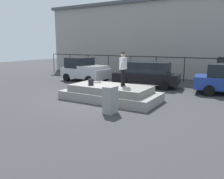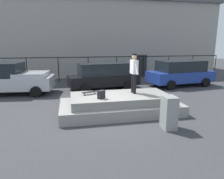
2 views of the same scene
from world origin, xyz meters
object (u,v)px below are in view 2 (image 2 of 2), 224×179
at_px(skateboard, 91,92).
at_px(car_silver_pickup_near, 16,79).
at_px(backpack, 101,95).
at_px(car_black_hatchback_mid, 104,76).
at_px(skateboarder, 134,71).
at_px(car_blue_hatchback_far, 180,73).
at_px(utility_box, 169,113).

height_order(skateboard, car_silver_pickup_near, car_silver_pickup_near).
xyz_separation_m(backpack, car_black_hatchback_mid, (0.98, 5.30, -0.05)).
relative_size(skateboarder, car_black_hatchback_mid, 0.37).
height_order(skateboarder, car_silver_pickup_near, skateboarder).
height_order(skateboarder, car_black_hatchback_mid, skateboarder).
distance_m(skateboarder, car_blue_hatchback_far, 7.04).
bearing_deg(car_blue_hatchback_far, car_silver_pickup_near, -178.48).
relative_size(skateboard, car_silver_pickup_near, 0.19).
distance_m(car_silver_pickup_near, car_blue_hatchback_far, 11.08).
xyz_separation_m(car_blue_hatchback_far, utility_box, (-4.48, -7.08, -0.37)).
xyz_separation_m(skateboard, car_blue_hatchback_far, (7.02, 4.64, 0.05)).
distance_m(car_blue_hatchback_far, utility_box, 8.38).
relative_size(car_black_hatchback_mid, car_blue_hatchback_far, 0.97).
height_order(skateboarder, car_blue_hatchback_far, skateboarder).
bearing_deg(car_black_hatchback_mid, skateboard, -106.69).
distance_m(skateboard, utility_box, 3.54).
xyz_separation_m(skateboarder, car_blue_hatchback_far, (5.08, 4.79, -0.87)).
bearing_deg(skateboard, skateboarder, -4.60).
height_order(skateboarder, utility_box, skateboarder).
bearing_deg(car_silver_pickup_near, car_black_hatchback_mid, 1.22).
bearing_deg(skateboard, car_black_hatchback_mid, 73.31).
xyz_separation_m(skateboarder, backpack, (-1.59, -0.68, -0.85)).
xyz_separation_m(backpack, car_blue_hatchback_far, (6.67, 5.48, -0.02)).
height_order(skateboard, utility_box, utility_box).
bearing_deg(utility_box, backpack, 146.83).
xyz_separation_m(car_black_hatchback_mid, utility_box, (1.21, -6.90, -0.34)).
bearing_deg(skateboarder, car_black_hatchback_mid, 97.46).
xyz_separation_m(skateboard, car_black_hatchback_mid, (1.34, 4.46, 0.02)).
bearing_deg(car_silver_pickup_near, skateboard, -46.99).
relative_size(skateboarder, utility_box, 1.48).
relative_size(skateboarder, car_blue_hatchback_far, 0.36).
relative_size(skateboard, utility_box, 0.67).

